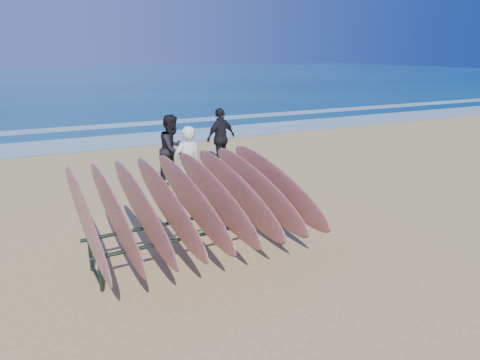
{
  "coord_description": "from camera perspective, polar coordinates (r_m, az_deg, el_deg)",
  "views": [
    {
      "loc": [
        -3.13,
        -5.63,
        3.09
      ],
      "look_at": [
        0.0,
        0.8,
        0.95
      ],
      "focal_mm": 32.0,
      "sensor_mm": 36.0,
      "label": 1
    }
  ],
  "objects": [
    {
      "name": "ocean",
      "position": [
        60.79,
        -23.53,
        12.44
      ],
      "size": [
        160.0,
        160.0,
        0.0
      ],
      "primitive_type": "plane",
      "color": "navy",
      "rests_on": "ground"
    },
    {
      "name": "foam_near",
      "position": [
        16.23,
        -14.41,
        5.21
      ],
      "size": [
        160.0,
        160.0,
        0.0
      ],
      "primitive_type": "plane",
      "color": "white",
      "rests_on": "ground"
    },
    {
      "name": "surfboard_rack",
      "position": [
        6.52,
        -6.49,
        -2.6
      ],
      "size": [
        3.36,
        3.13,
        1.58
      ],
      "rotation": [
        0.0,
        0.0,
        0.07
      ],
      "color": "black",
      "rests_on": "ground"
    },
    {
      "name": "person_dark_a",
      "position": [
        10.52,
        -8.98,
        4.1
      ],
      "size": [
        1.03,
        1.01,
        1.67
      ],
      "primitive_type": "imported",
      "rotation": [
        0.0,
        0.0,
        0.7
      ],
      "color": "black",
      "rests_on": "ground"
    },
    {
      "name": "person_dark_b",
      "position": [
        11.87,
        -2.56,
        5.64
      ],
      "size": [
        1.04,
        0.68,
        1.64
      ],
      "primitive_type": "imported",
      "rotation": [
        0.0,
        0.0,
        3.45
      ],
      "color": "black",
      "rests_on": "ground"
    },
    {
      "name": "foam_far",
      "position": [
        19.63,
        -16.56,
        6.95
      ],
      "size": [
        160.0,
        160.0,
        0.0
      ],
      "primitive_type": "plane",
      "color": "white",
      "rests_on": "ground"
    },
    {
      "name": "person_white",
      "position": [
        9.1,
        -6.95,
        2.08
      ],
      "size": [
        0.64,
        0.47,
        1.63
      ],
      "primitive_type": "imported",
      "rotation": [
        0.0,
        0.0,
        3.28
      ],
      "color": "white",
      "rests_on": "ground"
    },
    {
      "name": "ground",
      "position": [
        7.14,
        2.84,
        -8.99
      ],
      "size": [
        120.0,
        120.0,
        0.0
      ],
      "primitive_type": "plane",
      "color": "tan",
      "rests_on": "ground"
    }
  ]
}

